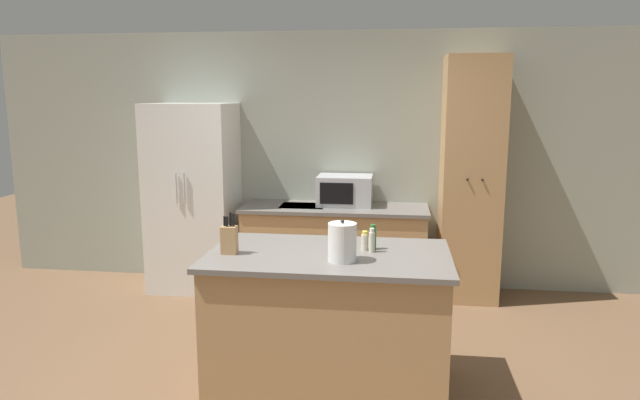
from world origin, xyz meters
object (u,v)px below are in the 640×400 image
knife_block (229,239)px  spice_bottle_short_red (373,238)px  refrigerator (194,197)px  pantry_cabinet (471,180)px  kettle (342,242)px  microwave (345,190)px  spice_bottle_tall_dark (365,241)px  spice_bottle_amber_oil (372,241)px

knife_block → spice_bottle_short_red: size_ratio=1.62×
refrigerator → pantry_cabinet: 2.75m
refrigerator → knife_block: size_ratio=6.93×
spice_bottle_short_red → kettle: size_ratio=0.64×
microwave → spice_bottle_tall_dark: 1.95m
pantry_cabinet → spice_bottle_amber_oil: pantry_cabinet is taller
knife_block → spice_bottle_tall_dark: knife_block is taller
spice_bottle_tall_dark → kettle: bearing=-114.8°
refrigerator → spice_bottle_tall_dark: refrigerator is taller
spice_bottle_tall_dark → kettle: (-0.12, -0.27, 0.06)m
microwave → spice_bottle_tall_dark: microwave is taller
spice_bottle_amber_oil → knife_block: bearing=-170.2°
refrigerator → spice_bottle_short_red: 2.60m
pantry_cabinet → spice_bottle_amber_oil: (-0.86, -1.91, -0.14)m
pantry_cabinet → spice_bottle_tall_dark: 2.09m
refrigerator → pantry_cabinet: bearing=1.2°
pantry_cabinet → microwave: 1.22m
spice_bottle_amber_oil → pantry_cabinet: bearing=65.8°
refrigerator → kettle: bearing=-50.6°
microwave → knife_block: bearing=-104.8°
refrigerator → knife_block: refrigerator is taller
spice_bottle_short_red → kettle: kettle is taller
spice_bottle_tall_dark → spice_bottle_amber_oil: (0.05, -0.04, 0.01)m
pantry_cabinet → spice_bottle_tall_dark: bearing=-115.9°
spice_bottle_tall_dark → pantry_cabinet: bearing=64.1°
kettle → pantry_cabinet: bearing=64.3°
pantry_cabinet → kettle: bearing=-115.7°
refrigerator → spice_bottle_amber_oil: bearing=-44.5°
knife_block → kettle: 0.74m
microwave → spice_bottle_amber_oil: size_ratio=3.36×
pantry_cabinet → refrigerator: bearing=-178.8°
pantry_cabinet → kettle: size_ratio=8.84×
pantry_cabinet → kettle: 2.38m
spice_bottle_amber_oil → microwave: bearing=100.2°
pantry_cabinet → kettle: pantry_cabinet is taller
microwave → kettle: bearing=-85.3°
spice_bottle_tall_dark → spice_bottle_short_red: (0.05, 0.03, 0.02)m
microwave → spice_bottle_amber_oil: bearing=-79.8°
pantry_cabinet → spice_bottle_tall_dark: size_ratio=17.87×
microwave → spice_bottle_tall_dark: bearing=-81.0°
refrigerator → microwave: refrigerator is taller
microwave → knife_block: knife_block is taller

